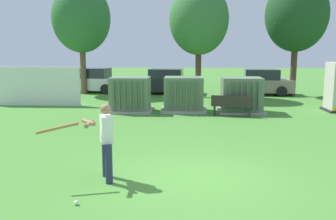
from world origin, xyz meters
TOP-DOWN VIEW (x-y plane):
  - ground_plane at (0.00, 0.00)m, footprint 96.00×96.00m
  - fence_panel at (-8.07, 10.50)m, footprint 4.80×0.12m
  - transformer_west at (-2.83, 8.90)m, footprint 2.10×1.70m
  - transformer_mid_west at (-0.33, 9.10)m, footprint 2.10×1.70m
  - transformer_mid_east at (2.34, 8.95)m, footprint 2.10×1.70m
  - park_bench at (1.79, 7.92)m, footprint 1.84×0.73m
  - batter at (-2.04, -0.17)m, footprint 1.58×0.86m
  - sports_ball at (-2.30, -1.54)m, footprint 0.09×0.09m
  - tree_left at (-6.87, 15.46)m, footprint 3.66×3.66m
  - tree_center_left at (0.50, 14.25)m, footprint 3.51×3.51m
  - tree_center_right at (6.42, 15.13)m, footprint 3.75×3.75m
  - parked_car_leftmost at (-6.60, 16.46)m, footprint 4.39×2.32m
  - parked_car_left_of_center at (-1.64, 15.85)m, footprint 4.34×2.21m
  - parked_car_right_of_center at (4.49, 15.69)m, footprint 4.34×2.21m

SIDE VIEW (x-z plane):
  - ground_plane at x=0.00m, z-range 0.00..0.00m
  - sports_ball at x=-2.30m, z-range 0.00..0.09m
  - park_bench at x=1.79m, z-range 0.08..0.99m
  - parked_car_leftmost at x=-6.60m, z-range -0.06..1.56m
  - parked_car_left_of_center at x=-1.64m, z-range -0.06..1.56m
  - parked_car_right_of_center at x=4.49m, z-range -0.06..1.56m
  - transformer_west at x=-2.83m, z-range -0.02..1.60m
  - transformer_mid_west at x=-0.33m, z-range -0.02..1.60m
  - transformer_mid_east at x=2.34m, z-range -0.02..1.60m
  - batter at x=-2.04m, z-range 0.11..1.85m
  - fence_panel at x=-8.07m, z-range 0.00..2.00m
  - tree_center_left at x=0.50m, z-range 1.25..7.96m
  - tree_left at x=-6.87m, z-range 1.30..8.30m
  - tree_center_right at x=6.42m, z-range 1.33..8.50m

